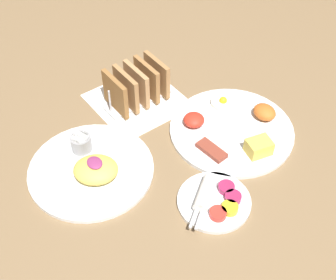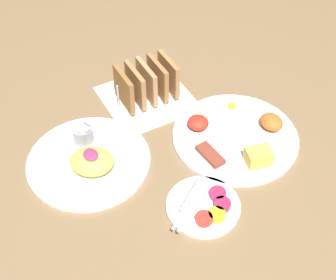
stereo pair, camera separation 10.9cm
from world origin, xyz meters
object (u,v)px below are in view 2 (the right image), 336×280
at_px(plate_condiments, 203,205).
at_px(plate_breakfast, 237,136).
at_px(plate_foreground, 89,159).
at_px(toast_rack, 147,83).

bearing_deg(plate_condiments, plate_breakfast, 127.42).
bearing_deg(plate_breakfast, plate_condiments, -52.58).
bearing_deg(plate_foreground, toast_rack, 122.23).
xyz_separation_m(plate_condiments, plate_foreground, (-0.23, -0.16, 0.00)).
relative_size(plate_condiments, toast_rack, 0.96).
height_order(plate_breakfast, plate_foreground, plate_foreground).
distance_m(plate_foreground, toast_rack, 0.26).
xyz_separation_m(plate_breakfast, plate_foreground, (-0.10, -0.34, 0.00)).
bearing_deg(plate_foreground, plate_breakfast, 74.20).
distance_m(plate_breakfast, plate_condiments, 0.23).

